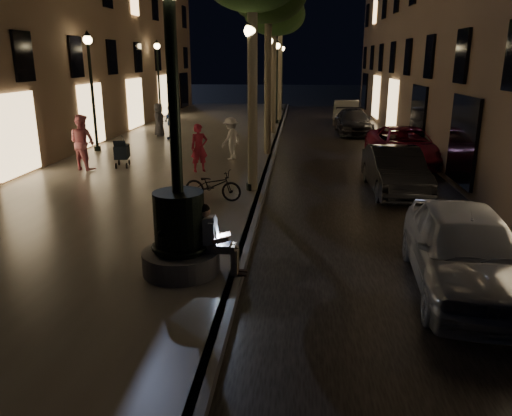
# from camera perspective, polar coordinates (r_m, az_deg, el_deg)

# --- Properties ---
(ground) EXTENTS (120.00, 120.00, 0.00)m
(ground) POSITION_cam_1_polar(r_m,az_deg,el_deg) (21.63, 2.01, 6.22)
(ground) COLOR black
(ground) RESTS_ON ground
(cobble_lane) EXTENTS (6.00, 45.00, 0.02)m
(cobble_lane) POSITION_cam_1_polar(r_m,az_deg,el_deg) (21.69, 9.99, 6.03)
(cobble_lane) COLOR black
(cobble_lane) RESTS_ON ground
(promenade) EXTENTS (8.00, 45.00, 0.20)m
(promenade) POSITION_cam_1_polar(r_m,az_deg,el_deg) (22.17, -8.44, 6.57)
(promenade) COLOR #645F58
(promenade) RESTS_ON ground
(curb_strip) EXTENTS (0.25, 45.00, 0.20)m
(curb_strip) POSITION_cam_1_polar(r_m,az_deg,el_deg) (21.61, 2.01, 6.48)
(curb_strip) COLOR #59595B
(curb_strip) RESTS_ON ground
(fountain_lamppost) EXTENTS (1.40, 1.40, 5.21)m
(fountain_lamppost) POSITION_cam_1_polar(r_m,az_deg,el_deg) (8.92, -8.77, -1.21)
(fountain_lamppost) COLOR #59595B
(fountain_lamppost) RESTS_ON promenade
(seated_man_laptop) EXTENTS (0.92, 0.31, 1.29)m
(seated_man_laptop) POSITION_cam_1_polar(r_m,az_deg,el_deg) (8.91, -4.85, -3.30)
(seated_man_laptop) COLOR gray
(seated_man_laptop) RESTS_ON promenade
(tree_third) EXTENTS (3.00, 3.00, 7.20)m
(tree_third) POSITION_cam_1_polar(r_m,az_deg,el_deg) (26.37, 2.07, 21.48)
(tree_third) COLOR #6B604C
(tree_third) RESTS_ON promenade
(tree_far) EXTENTS (3.00, 3.00, 7.50)m
(tree_far) POSITION_cam_1_polar(r_m,az_deg,el_deg) (32.37, 2.81, 21.10)
(tree_far) COLOR #6B604C
(tree_far) RESTS_ON promenade
(lamp_curb_a) EXTENTS (0.36, 0.36, 4.81)m
(lamp_curb_a) POSITION_cam_1_polar(r_m,az_deg,el_deg) (14.33, -0.61, 13.93)
(lamp_curb_a) COLOR black
(lamp_curb_a) RESTS_ON promenade
(lamp_curb_b) EXTENTS (0.36, 0.36, 4.81)m
(lamp_curb_b) POSITION_cam_1_polar(r_m,az_deg,el_deg) (22.30, 1.44, 14.90)
(lamp_curb_b) COLOR black
(lamp_curb_b) RESTS_ON promenade
(lamp_curb_c) EXTENTS (0.36, 0.36, 4.81)m
(lamp_curb_c) POSITION_cam_1_polar(r_m,az_deg,el_deg) (30.28, 2.41, 15.36)
(lamp_curb_c) COLOR black
(lamp_curb_c) RESTS_ON promenade
(lamp_curb_d) EXTENTS (0.36, 0.36, 4.81)m
(lamp_curb_d) POSITION_cam_1_polar(r_m,az_deg,el_deg) (38.28, 2.98, 15.62)
(lamp_curb_d) COLOR black
(lamp_curb_d) RESTS_ON promenade
(lamp_left_b) EXTENTS (0.36, 0.36, 4.81)m
(lamp_left_b) POSITION_cam_1_polar(r_m,az_deg,el_deg) (21.96, -18.35, 14.07)
(lamp_left_b) COLOR black
(lamp_left_b) RESTS_ON promenade
(lamp_left_c) EXTENTS (0.36, 0.36, 4.81)m
(lamp_left_c) POSITION_cam_1_polar(r_m,az_deg,el_deg) (31.42, -11.11, 15.12)
(lamp_left_c) COLOR black
(lamp_left_c) RESTS_ON promenade
(stroller) EXTENTS (0.59, 1.10, 1.11)m
(stroller) POSITION_cam_1_polar(r_m,az_deg,el_deg) (18.48, -15.08, 6.23)
(stroller) COLOR black
(stroller) RESTS_ON promenade
(car_front) EXTENTS (2.11, 4.51, 1.49)m
(car_front) POSITION_cam_1_polar(r_m,az_deg,el_deg) (9.41, 22.76, -4.41)
(car_front) COLOR #B3B6BB
(car_front) RESTS_ON ground
(car_second) EXTENTS (1.55, 4.19, 1.37)m
(car_second) POSITION_cam_1_polar(r_m,az_deg,el_deg) (15.67, 15.61, 4.13)
(car_second) COLOR black
(car_second) RESTS_ON ground
(car_third) EXTENTS (2.54, 5.14, 1.40)m
(car_third) POSITION_cam_1_polar(r_m,az_deg,el_deg) (20.23, 16.60, 6.82)
(car_third) COLOR maroon
(car_third) RESTS_ON ground
(car_rear) EXTENTS (1.88, 4.47, 1.29)m
(car_rear) POSITION_cam_1_polar(r_m,az_deg,el_deg) (27.98, 11.05, 9.64)
(car_rear) COLOR #2A292E
(car_rear) RESTS_ON ground
(car_fifth) EXTENTS (1.92, 4.45, 1.42)m
(car_fifth) POSITION_cam_1_polar(r_m,az_deg,el_deg) (32.41, 10.26, 10.73)
(car_fifth) COLOR gray
(car_fifth) RESTS_ON ground
(pedestrian_red) EXTENTS (0.71, 0.62, 1.63)m
(pedestrian_red) POSITION_cam_1_polar(r_m,az_deg,el_deg) (17.19, -6.50, 6.83)
(pedestrian_red) COLOR #A82138
(pedestrian_red) RESTS_ON promenade
(pedestrian_pink) EXTENTS (1.15, 1.04, 1.92)m
(pedestrian_pink) POSITION_cam_1_polar(r_m,az_deg,el_deg) (18.38, -19.22, 7.11)
(pedestrian_pink) COLOR #CC6C7A
(pedestrian_pink) RESTS_ON promenade
(pedestrian_white) EXTENTS (1.02, 1.19, 1.60)m
(pedestrian_white) POSITION_cam_1_polar(r_m,az_deg,el_deg) (19.30, -2.88, 7.95)
(pedestrian_white) COLOR white
(pedestrian_white) RESTS_ON promenade
(pedestrian_blue) EXTENTS (0.95, 0.93, 1.61)m
(pedestrian_blue) POSITION_cam_1_polar(r_m,az_deg,el_deg) (24.59, -9.71, 9.62)
(pedestrian_blue) COLOR #284693
(pedestrian_blue) RESTS_ON promenade
(pedestrian_dark) EXTENTS (0.57, 0.83, 1.63)m
(pedestrian_dark) POSITION_cam_1_polar(r_m,az_deg,el_deg) (25.72, -11.05, 9.88)
(pedestrian_dark) COLOR #38373C
(pedestrian_dark) RESTS_ON promenade
(bicycle) EXTENTS (1.66, 0.79, 0.84)m
(bicycle) POSITION_cam_1_polar(r_m,az_deg,el_deg) (13.66, -4.95, 2.62)
(bicycle) COLOR black
(bicycle) RESTS_ON promenade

